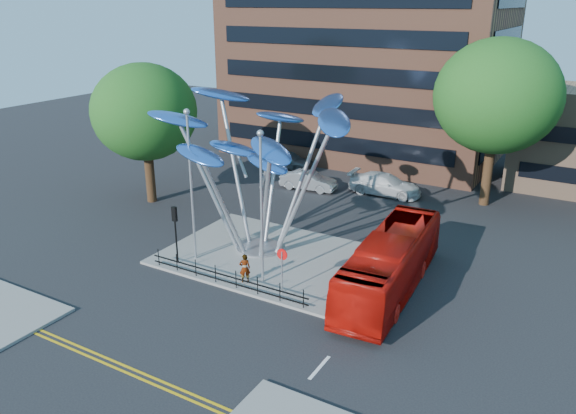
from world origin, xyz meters
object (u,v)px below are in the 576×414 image
Objects in this scene: street_lamp_left at (190,173)px; no_entry_sign_island at (282,263)px; street_lamp_right at (261,195)px; pedestrian at (245,268)px; tree_right at (497,97)px; parked_car_mid at (308,181)px; traffic_light_island at (175,223)px; parked_car_right at (385,184)px; leaf_sculpture at (258,140)px; red_bus at (390,263)px; parked_car_left at (288,160)px; tree_left at (144,112)px.

no_entry_sign_island is (6.50, -0.98, -3.54)m from street_lamp_left.
street_lamp_right reaches higher than pedestrian.
tree_right is 2.65× the size of parked_car_mid.
traffic_light_island is 18.89m from parked_car_right.
traffic_light_island is at bearing -123.69° from tree_right.
leaf_sculpture is 1.45× the size of street_lamp_left.
leaf_sculpture is 7.45m from pedestrian.
red_bus is (11.10, 2.29, -3.79)m from street_lamp_left.
street_lamp_left is 2.57× the size of traffic_light_island.
leaf_sculpture is at bearing 54.96° from traffic_light_island.
leaf_sculpture is 2.66× the size of parked_car_left.
traffic_light_island is 20.95m from parked_car_left.
pedestrian is (4.19, -1.00, -4.40)m from street_lamp_left.
tree_left is 12.38m from leaf_sculpture.
traffic_light_island is at bearing -116.57° from street_lamp_left.
tree_left is at bearing 140.19° from traffic_light_island.
tree_left is 16.19m from street_lamp_right.
parked_car_left is at bearing 102.54° from traffic_light_island.
street_lamp_left reaches higher than parked_car_left.
pedestrian is at bearing -67.18° from leaf_sculpture.
street_lamp_left reaches higher than pedestrian.
red_bus is at bearing -143.61° from parked_car_mid.
traffic_light_island is at bearing -39.81° from tree_left.
parked_car_right is (1.04, 17.91, -0.14)m from pedestrian.
leaf_sculpture is at bearing -172.02° from parked_car_mid.
tree_right is at bearing 28.61° from tree_left.
leaf_sculpture is 1.13× the size of red_bus.
street_lamp_right is 4.24m from pedestrian.
no_entry_sign_island is 0.43× the size of parked_car_right.
leaf_sculpture reaches higher than red_bus.
tree_right is 1.08× the size of red_bus.
leaf_sculpture is 4.28m from street_lamp_left.
tree_right is 18.37m from leaf_sculpture.
street_lamp_right is 3.39× the size of no_entry_sign_island.
street_lamp_left is 5.03m from street_lamp_right.
traffic_light_island is 12.10m from red_bus.
street_lamp_right is at bearing -5.71° from street_lamp_left.
parked_car_mid is (4.50, -4.40, -0.06)m from parked_car_left.
traffic_light_island is 0.75× the size of parked_car_mid.
parked_car_left is at bearing 177.15° from tree_right.
street_lamp_left is at bearing -166.68° from parked_car_left.
parked_car_right is at bearing -132.53° from pedestrian.
traffic_light_island is at bearing -179.87° from no_entry_sign_island.
pedestrian is 0.28× the size of parked_car_right.
leaf_sculpture is at bearing 170.34° from red_bus.
street_lamp_left is 1.93× the size of parked_car_mid.
pedestrian is at bearing 0.00° from traffic_light_island.
leaf_sculpture reaches higher than pedestrian.
parked_car_right is (-1.27, 17.89, -0.99)m from no_entry_sign_island.
parked_car_right is (10.26, -2.47, 0.01)m from parked_car_left.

